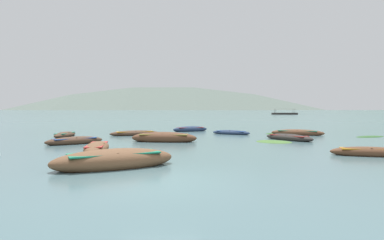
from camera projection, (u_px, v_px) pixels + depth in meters
ground_plane at (161, 110)px, 1501.59m from camera, size 6000.00×6000.00×0.00m
mountain_1 at (62, 74)px, 1967.06m from camera, size 1177.14×1177.14×444.65m
mountain_2 at (177, 59)px, 1942.42m from camera, size 2161.47×2161.47×613.24m
mountain_3 at (258, 70)px, 2219.41m from camera, size 1418.38×1418.38×554.20m
rowboat_1 at (289, 138)px, 22.31m from camera, size 2.85×3.85×0.55m
rowboat_2 at (97, 148)px, 16.39m from camera, size 1.38×4.04×0.57m
rowboat_3 at (370, 152)px, 14.75m from camera, size 3.54×1.97×0.53m
rowboat_4 at (297, 133)px, 26.74m from camera, size 4.28×2.84×0.59m
rowboat_5 at (190, 129)px, 31.31m from camera, size 3.73×2.15×0.62m
rowboat_8 at (75, 141)px, 19.90m from camera, size 3.57×2.88×0.57m
rowboat_9 at (164, 138)px, 21.23m from camera, size 4.56×2.25×0.81m
rowboat_10 at (231, 133)px, 27.59m from camera, size 3.36×2.75×0.45m
rowboat_11 at (115, 160)px, 11.78m from camera, size 4.76×3.07×0.87m
rowboat_12 at (65, 135)px, 25.22m from camera, size 1.43×3.36×0.46m
rowboat_13 at (135, 133)px, 26.44m from camera, size 4.28×2.15×0.51m
ferry_0 at (284, 113)px, 134.08m from camera, size 10.77×6.06×2.54m
weed_patch_0 at (274, 142)px, 21.08m from camera, size 3.14×3.16×0.14m
weed_patch_1 at (129, 132)px, 30.37m from camera, size 3.72×3.67×0.14m
weed_patch_2 at (370, 137)px, 24.95m from camera, size 3.04×2.03×0.14m
weed_patch_3 at (279, 134)px, 28.11m from camera, size 3.22×2.91×0.14m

